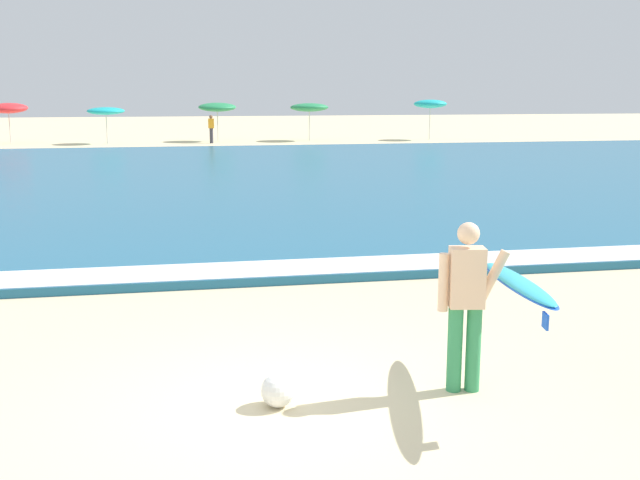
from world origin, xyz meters
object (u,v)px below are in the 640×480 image
Objects in this scene: beach_umbrella_2 at (217,107)px; beach_umbrella_3 at (309,107)px; beach_umbrella_4 at (430,104)px; beach_ball at (278,390)px; surfer_with_board at (489,292)px; beach_umbrella_0 at (8,108)px; beachgoer_near_row_left at (211,128)px; beach_umbrella_1 at (106,111)px.

beach_umbrella_2 reaches higher than beach_umbrella_3.
beach_umbrella_4 reaches higher than beach_ball.
surfer_with_board is 1.04× the size of beach_umbrella_2.
beach_umbrella_2 is 6.99× the size of beach_ball.
beach_umbrella_3 is (16.97, -0.94, -0.01)m from beach_umbrella_0.
beach_umbrella_3 is at bearing 82.81° from surfer_with_board.
beach_umbrella_2 is at bearing 87.75° from beach_ball.
beach_umbrella_2 is 2.01m from beachgoer_near_row_left.
surfer_with_board is 37.80m from beach_umbrella_1.
beach_ball is at bearing -100.33° from beach_umbrella_3.
beachgoer_near_row_left reaches higher than beach_ball.
beach_ball is at bearing -91.64° from beachgoer_near_row_left.
beach_umbrella_0 reaches higher than beach_umbrella_1.
beach_umbrella_3 is 7.31m from beach_umbrella_4.
surfer_with_board is 7.29× the size of beach_ball.
beach_umbrella_2 reaches higher than beach_ball.
beach_umbrella_3 is at bearing 2.31° from beach_umbrella_1.
surfer_with_board is 0.99× the size of beach_umbrella_4.
beach_umbrella_1 is 6.28m from beach_umbrella_2.
beach_umbrella_0 reaches higher than beach_umbrella_3.
surfer_with_board is 1.16× the size of beach_umbrella_1.
beach_umbrella_4 is 7.35× the size of beach_ball.
beach_umbrella_2 is 1.01× the size of beach_umbrella_3.
beach_umbrella_1 is at bearing -179.98° from beach_umbrella_4.
beach_umbrella_1 is at bearing -171.43° from beach_umbrella_2.
beach_umbrella_1 is at bearing -177.69° from beach_umbrella_3.
beach_ball is (4.71, -37.18, -1.64)m from beach_umbrella_1.
beachgoer_near_row_left is at bearing 88.36° from beach_ball.
beach_umbrella_3 is (4.75, 37.63, 0.92)m from surfer_with_board.
surfer_with_board is at bearing -97.19° from beach_umbrella_3.
beach_ball is at bearing -82.79° from beach_umbrella_1.
beach_umbrella_4 is 1.52× the size of beachgoer_near_row_left.
surfer_with_board is 38.12m from beach_umbrella_2.
beach_umbrella_0 is 5.58m from beach_umbrella_1.
beach_umbrella_0 is 1.45× the size of beachgoer_near_row_left.
beach_umbrella_1 is (-6.82, 37.17, 0.78)m from surfer_with_board.
beach_umbrella_1 is at bearing 100.40° from surfer_with_board.
beach_umbrella_4 is (18.86, 0.01, 0.32)m from beach_umbrella_1.
beach_umbrella_0 is 11.40m from beachgoer_near_row_left.
beach_umbrella_2 is at bearing 74.22° from beachgoer_near_row_left.
beach_umbrella_2 is (-0.62, 38.10, 0.94)m from surfer_with_board.
beach_umbrella_1 is 1.30× the size of beachgoer_near_row_left.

